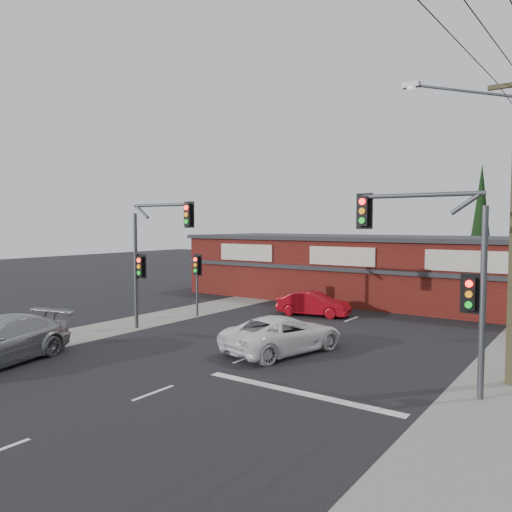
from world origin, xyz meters
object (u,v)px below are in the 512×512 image
Objects in this scene: red_sedan at (314,304)px; shop_building at (383,268)px; white_suv at (283,334)px; utility_pole at (511,211)px.

red_sedan is 7.40m from shop_building.
white_suv is 1.30× the size of red_sedan.
shop_building is at bearing -69.58° from white_suv.
shop_building is at bearing 123.76° from utility_pole.
red_sedan is 13.41m from utility_pole.
shop_building is 17.15m from utility_pole.
red_sedan is 0.39× the size of utility_pole.
red_sedan is (-2.76, 7.55, -0.06)m from white_suv.
utility_pole is at bearing -160.57° from white_suv.
white_suv is 14.86m from shop_building.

